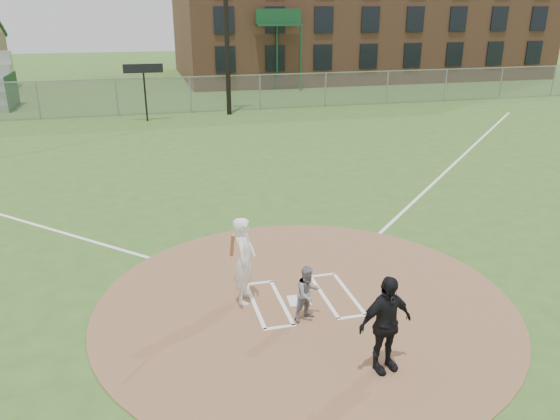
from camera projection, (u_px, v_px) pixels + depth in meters
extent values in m
plane|color=#32591E|center=(305.00, 304.00, 11.01)|extent=(140.00, 140.00, 0.00)
cylinder|color=#885E40|center=(305.00, 303.00, 11.01)|extent=(8.40, 8.40, 0.02)
cube|color=silver|center=(299.00, 301.00, 11.05)|extent=(0.47, 0.47, 0.03)
cube|color=white|center=(458.00, 161.00, 21.30)|extent=(17.04, 17.04, 0.01)
imported|color=gray|center=(308.00, 293.00, 10.26)|extent=(0.65, 0.58, 1.09)
imported|color=black|center=(385.00, 324.00, 8.72)|extent=(1.05, 0.60, 1.68)
cube|color=white|center=(255.00, 305.00, 10.90)|extent=(0.08, 1.80, 0.01)
cube|color=white|center=(281.00, 302.00, 11.03)|extent=(0.08, 1.80, 0.01)
cube|color=white|center=(259.00, 283.00, 11.79)|extent=(0.62, 0.08, 0.01)
cube|color=white|center=(280.00, 327.00, 10.15)|extent=(0.62, 0.08, 0.01)
cube|color=white|center=(349.00, 293.00, 11.38)|extent=(0.08, 1.80, 0.01)
cube|color=white|center=(324.00, 296.00, 11.25)|extent=(0.08, 1.80, 0.01)
cube|color=white|center=(322.00, 275.00, 12.13)|extent=(0.62, 0.08, 0.01)
cube|color=white|center=(352.00, 317.00, 10.49)|extent=(0.62, 0.08, 0.01)
imported|color=white|center=(245.00, 260.00, 10.79)|extent=(0.66, 0.77, 1.80)
cylinder|color=#95633B|center=(232.00, 245.00, 10.17)|extent=(0.12, 0.60, 0.70)
cube|color=slate|center=(191.00, 95.00, 30.62)|extent=(56.00, 0.03, 2.00)
cube|color=gray|center=(190.00, 77.00, 30.27)|extent=(56.00, 0.06, 0.06)
cube|color=gray|center=(191.00, 95.00, 30.62)|extent=(56.08, 0.08, 2.00)
cube|color=#194728|center=(12.00, 91.00, 32.08)|extent=(0.08, 3.20, 2.00)
cube|color=#194728|center=(279.00, 25.00, 37.71)|extent=(3.20, 1.00, 0.15)
cube|color=#194728|center=(277.00, 58.00, 38.95)|extent=(0.12, 0.12, 4.50)
cube|color=#194728|center=(301.00, 58.00, 38.44)|extent=(0.12, 0.12, 4.50)
cube|color=#194728|center=(279.00, 16.00, 37.52)|extent=(3.20, 0.08, 1.00)
cylinder|color=black|center=(226.00, 0.00, 28.44)|extent=(0.26, 0.26, 12.00)
cylinder|color=black|center=(145.00, 96.00, 28.30)|extent=(0.10, 0.10, 2.60)
cube|color=black|center=(143.00, 68.00, 27.81)|extent=(2.00, 0.10, 0.45)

